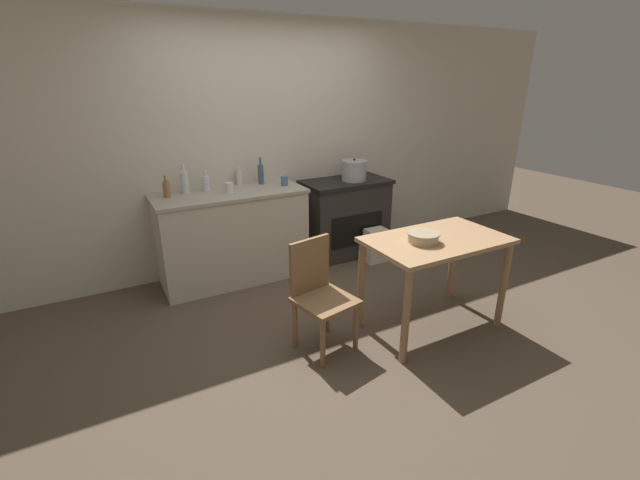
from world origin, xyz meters
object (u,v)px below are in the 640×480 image
Objects in this scene: stove at (345,217)px; bottle_left at (206,183)px; cup_center_right at (284,181)px; work_table at (435,253)px; bottle_center_left at (166,189)px; cup_mid_right at (229,188)px; bottle_mid_left at (185,182)px; flour_sack at (375,245)px; chair at (319,292)px; stock_pot at (354,171)px; mixing_bowl_large at (423,237)px; bottle_center at (239,177)px; bottle_far_left at (261,174)px.

bottle_left reaches higher than stove.
cup_center_right is at bearing -13.16° from bottle_left.
stove is at bearing 82.86° from work_table.
work_table is 2.46m from bottle_center_left.
bottle_center_left reaches higher than stove.
bottle_center_left reaches higher than cup_mid_right.
bottle_mid_left is 0.42m from cup_mid_right.
chair is at bearing -140.11° from flour_sack.
stove is 4.79× the size of bottle_center_left.
stock_pot is 1.39× the size of bottle_center_left.
flour_sack is 1.56m from mixing_bowl_large.
chair is at bearing -127.65° from stove.
bottle_center is 2.01× the size of cup_center_right.
bottle_left is 0.38m from bottle_center.
bottle_center_left reaches higher than work_table.
cup_mid_right is (-0.21, 1.44, 0.52)m from chair.
cup_center_right is (0.76, -0.18, -0.03)m from bottle_left.
bottle_center_left reaches higher than mixing_bowl_large.
bottle_center is at bearing 158.16° from bottle_far_left.
bottle_far_left is 2.77× the size of cup_center_right.
chair is 4.17× the size of bottle_center_left.
cup_center_right is at bearing -0.66° from cup_mid_right.
cup_mid_right is at bearing -24.01° from bottle_mid_left.
work_table is 3.89× the size of stock_pot.
bottle_center is 2.14× the size of cup_mid_right.
bottle_left is (-1.16, 1.83, 0.17)m from mixing_bowl_large.
bottle_left is 0.70× the size of bottle_mid_left.
mixing_bowl_large is 2.51× the size of cup_center_right.
work_table is 3.88× the size of bottle_mid_left.
flour_sack is at bearing -12.38° from cup_mid_right.
stove is at bearing 140.09° from stock_pot.
mixing_bowl_large reaches higher than chair.
cup_center_right is 0.58m from cup_mid_right.
bottle_center reaches higher than work_table.
bottle_left is at bearing 175.48° from stove.
stove is 1.99m from bottle_center_left.
chair is 1.80m from bottle_center_left.
mixing_bowl_large is (-0.15, -0.01, 0.17)m from work_table.
bottle_left is 0.39m from bottle_center_left.
work_table is 2.16m from bottle_center.
mixing_bowl_large is 1.93m from bottle_far_left.
cup_mid_right reaches higher than work_table.
chair is 1.74m from flour_sack.
chair is 3.10× the size of bottle_far_left.
stock_pot is (-0.10, 0.33, 0.80)m from flour_sack.
mixing_bowl_large is 1.25× the size of bottle_center.
bottle_center is 0.32m from cup_mid_right.
flour_sack is 1.74m from cup_mid_right.
cup_center_right reaches higher than cup_mid_right.
stove is at bearing 114.21° from flour_sack.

